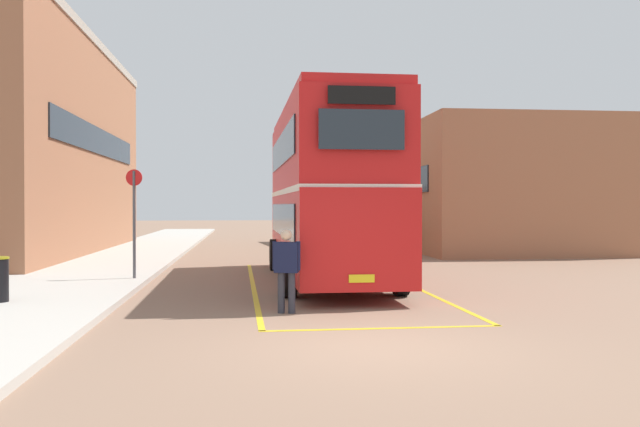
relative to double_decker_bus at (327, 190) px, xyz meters
The scene contains 9 objects.
ground_plane 6.43m from the double_decker_bus, 93.09° to the left, with size 135.60×135.60×0.00m, color #846651.
sidewalk_left 11.03m from the double_decker_bus, 129.36° to the left, with size 4.00×57.60×0.14m, color #B2ADA3.
brick_building_left 15.83m from the double_decker_bus, 136.36° to the left, with size 6.01×19.21×9.07m.
depot_building_right 17.07m from the double_decker_bus, 56.17° to the left, with size 8.71×15.42×5.78m.
double_decker_bus is the anchor object (origin of this frame).
single_deck_bus 16.17m from the double_decker_bus, 82.26° to the left, with size 3.50×9.13×3.02m.
pedestrian_boarding 5.77m from the double_decker_bus, 105.07° to the right, with size 0.54×0.33×1.62m.
bus_stop_sign 5.24m from the double_decker_bus, behind, with size 0.44×0.10×2.91m.
bay_marking_yellow 3.16m from the double_decker_bus, 89.63° to the right, with size 4.37×12.36×0.01m.
Camera 1 is at (-1.89, -9.76, 2.10)m, focal length 37.49 mm.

